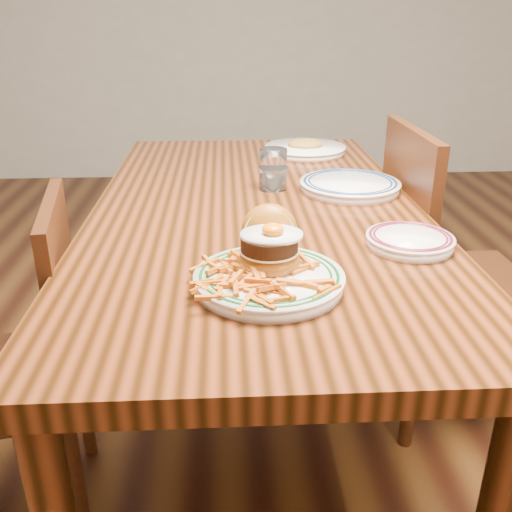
{
  "coord_description": "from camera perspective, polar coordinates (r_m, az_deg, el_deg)",
  "views": [
    {
      "loc": [
        -0.08,
        -1.42,
        1.23
      ],
      "look_at": [
        -0.03,
        -0.46,
        0.81
      ],
      "focal_mm": 40.0,
      "sensor_mm": 36.0,
      "label": 1
    }
  ],
  "objects": [
    {
      "name": "rear_plate",
      "position": [
        1.64,
        9.36,
        7.03
      ],
      "size": [
        0.28,
        0.28,
        0.03
      ],
      "rotation": [
        0.0,
        0.0,
        -0.08
      ],
      "color": "white",
      "rests_on": "table"
    },
    {
      "name": "water_glass",
      "position": [
        1.63,
        1.72,
        8.43
      ],
      "size": [
        0.08,
        0.08,
        0.12
      ],
      "color": "white",
      "rests_on": "table"
    },
    {
      "name": "main_plate",
      "position": [
        1.06,
        1.33,
        -0.97
      ],
      "size": [
        0.28,
        0.29,
        0.13
      ],
      "rotation": [
        0.0,
        0.0,
        -0.07
      ],
      "color": "white",
      "rests_on": "table"
    },
    {
      "name": "chair_right",
      "position": [
        1.81,
        17.85,
        -1.38
      ],
      "size": [
        0.44,
        0.44,
        0.92
      ],
      "rotation": [
        0.0,
        0.0,
        3.15
      ],
      "color": "#3E1E0C",
      "rests_on": "floor"
    },
    {
      "name": "side_plate",
      "position": [
        1.27,
        15.13,
        1.55
      ],
      "size": [
        0.19,
        0.19,
        0.03
      ],
      "rotation": [
        0.0,
        0.0,
        0.16
      ],
      "color": "white",
      "rests_on": "table"
    },
    {
      "name": "chair_left",
      "position": [
        1.5,
        -22.25,
        -9.64
      ],
      "size": [
        0.45,
        0.45,
        0.84
      ],
      "rotation": [
        0.0,
        0.0,
        0.17
      ],
      "color": "#3E1E0C",
      "rests_on": "floor"
    },
    {
      "name": "floor",
      "position": [
        1.88,
        0.09,
        -17.16
      ],
      "size": [
        6.0,
        6.0,
        0.0
      ],
      "primitive_type": "plane",
      "color": "black",
      "rests_on": "ground"
    },
    {
      "name": "far_plate",
      "position": [
        2.06,
        4.95,
        10.65
      ],
      "size": [
        0.28,
        0.28,
        0.05
      ],
      "rotation": [
        0.0,
        0.0,
        0.0
      ],
      "color": "white",
      "rests_on": "table"
    },
    {
      "name": "table",
      "position": [
        1.53,
        0.11,
        1.97
      ],
      "size": [
        0.85,
        1.6,
        0.75
      ],
      "color": "black",
      "rests_on": "floor"
    }
  ]
}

